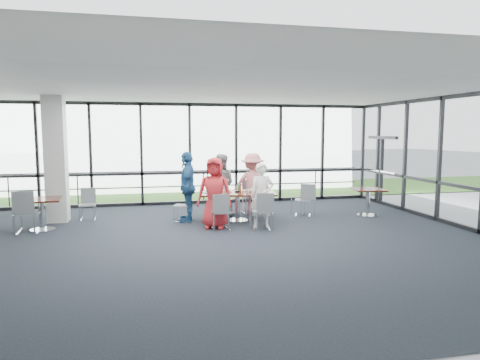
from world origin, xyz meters
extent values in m
cube|color=black|center=(0.00, 0.00, -0.01)|extent=(12.00, 10.00, 0.02)
cube|color=white|center=(0.00, 0.00, 3.20)|extent=(12.00, 10.00, 0.04)
cube|color=silver|center=(0.00, -5.00, 1.60)|extent=(12.00, 0.10, 3.20)
cube|color=white|center=(0.00, 5.00, 1.60)|extent=(12.00, 0.10, 3.20)
cube|color=white|center=(6.00, 0.00, 1.60)|extent=(0.10, 10.00, 3.20)
cube|color=black|center=(6.00, 3.75, 1.05)|extent=(0.12, 1.60, 2.10)
cube|color=silver|center=(-3.60, 3.00, 1.60)|extent=(0.50, 0.50, 3.20)
cube|color=gray|center=(0.00, 10.00, -0.02)|extent=(80.00, 70.00, 0.02)
cube|color=#34611C|center=(0.00, 8.00, 0.01)|extent=(80.00, 5.00, 0.01)
cube|color=silver|center=(4.00, 32.00, 3.00)|extent=(24.00, 10.00, 6.00)
cylinder|color=#2D2D33|center=(0.00, 5.60, 0.50)|extent=(12.00, 0.06, 0.06)
cube|color=#39180F|center=(0.92, 2.06, 0.73)|extent=(2.05, 1.31, 0.04)
cylinder|color=silver|center=(0.92, 2.06, 0.35)|extent=(0.12, 0.12, 0.71)
cylinder|color=silver|center=(0.92, 2.06, 0.01)|extent=(0.56, 0.56, 0.03)
cube|color=#39180F|center=(-3.77, 1.99, 0.73)|extent=(0.93, 0.93, 0.04)
cylinder|color=silver|center=(-3.77, 1.99, 0.35)|extent=(0.12, 0.12, 0.71)
cube|color=#39180F|center=(4.56, 1.98, 0.73)|extent=(0.95, 0.95, 0.04)
cylinder|color=silver|center=(4.56, 1.98, 0.35)|extent=(0.12, 0.12, 0.71)
imported|color=red|center=(0.22, 1.39, 0.85)|extent=(0.96, 0.77, 1.70)
imported|color=white|center=(1.33, 1.18, 0.78)|extent=(0.62, 0.49, 1.56)
imported|color=gray|center=(0.62, 2.92, 0.85)|extent=(0.95, 0.76, 1.70)
imported|color=#CC7376|center=(1.52, 2.85, 0.86)|extent=(1.24, 0.93, 1.71)
imported|color=#24568A|center=(-0.34, 2.29, 0.90)|extent=(0.72, 1.13, 1.80)
cylinder|color=white|center=(0.37, 1.75, 0.76)|extent=(0.25, 0.25, 0.01)
cylinder|color=white|center=(1.47, 1.64, 0.76)|extent=(0.24, 0.24, 0.01)
cylinder|color=white|center=(0.53, 2.47, 0.76)|extent=(0.25, 0.25, 0.01)
cylinder|color=white|center=(1.42, 2.38, 0.76)|extent=(0.26, 0.26, 0.01)
cylinder|color=white|center=(0.15, 2.22, 0.76)|extent=(0.28, 0.28, 0.01)
cylinder|color=white|center=(0.63, 1.91, 0.82)|extent=(0.07, 0.07, 0.15)
cylinder|color=white|center=(1.15, 1.80, 0.81)|extent=(0.06, 0.06, 0.13)
cylinder|color=white|center=(0.99, 2.34, 0.82)|extent=(0.07, 0.07, 0.14)
cylinder|color=white|center=(0.22, 1.97, 0.82)|extent=(0.07, 0.07, 0.14)
cube|color=silver|center=(0.69, 1.72, 0.75)|extent=(0.35, 0.30, 0.00)
cube|color=silver|center=(1.64, 1.65, 0.75)|extent=(0.30, 0.22, 0.00)
cube|color=silver|center=(1.12, 2.38, 0.75)|extent=(0.33, 0.27, 0.00)
cube|color=black|center=(0.92, 2.07, 0.77)|extent=(0.10, 0.07, 0.04)
cylinder|color=#A81303|center=(1.01, 2.15, 0.84)|extent=(0.06, 0.06, 0.18)
cylinder|color=#1F7920|center=(0.97, 2.07, 0.85)|extent=(0.05, 0.05, 0.20)
camera|label=1|loc=(-1.34, -8.59, 2.29)|focal=32.00mm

